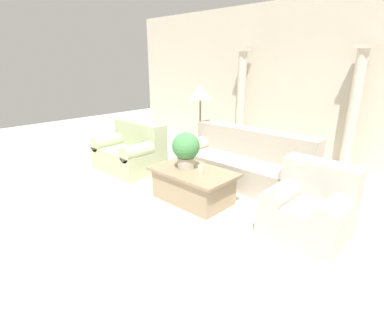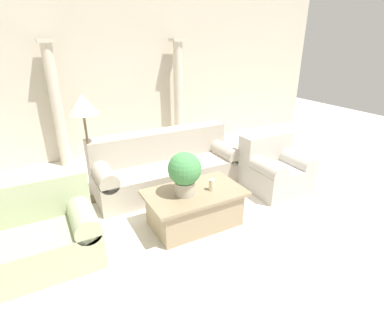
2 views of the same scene
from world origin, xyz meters
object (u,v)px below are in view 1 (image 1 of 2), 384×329
object	(u,v)px
sofa_long	(245,162)
armchair	(310,206)
loveseat	(131,151)
floor_lamp	(200,96)
potted_plant	(186,148)
coffee_table	(193,185)

from	to	relation	value
sofa_long	armchair	xyz separation A→B (m)	(1.52, -0.87, 0.00)
loveseat	armchair	xyz separation A→B (m)	(3.50, 0.09, -0.01)
loveseat	floor_lamp	size ratio (longest dim) A/B	0.79
sofa_long	loveseat	distance (m)	2.20
sofa_long	loveseat	bearing A→B (deg)	-154.08
potted_plant	armchair	xyz separation A→B (m)	(1.78, 0.32, -0.44)
armchair	loveseat	bearing A→B (deg)	-178.49
potted_plant	floor_lamp	bearing A→B (deg)	124.16
floor_lamp	armchair	bearing A→B (deg)	-20.12
sofa_long	armchair	world-z (taller)	sofa_long
floor_lamp	sofa_long	bearing A→B (deg)	-5.31
sofa_long	floor_lamp	bearing A→B (deg)	174.69
coffee_table	potted_plant	size ratio (longest dim) A/B	2.26
loveseat	coffee_table	distance (m)	1.87
loveseat	floor_lamp	bearing A→B (deg)	52.03
loveseat	coffee_table	world-z (taller)	loveseat
sofa_long	coffee_table	size ratio (longest dim) A/B	1.86
coffee_table	loveseat	bearing A→B (deg)	173.06
loveseat	sofa_long	bearing A→B (deg)	25.92
loveseat	floor_lamp	distance (m)	1.70
sofa_long	coffee_table	distance (m)	1.20
floor_lamp	armchair	xyz separation A→B (m)	(2.66, -0.98, -1.03)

